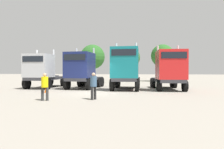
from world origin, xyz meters
TOP-DOWN VIEW (x-y plane):
  - ground at (0.00, 0.00)m, footprint 200.00×200.00m
  - semi_truck_silver at (-6.35, 3.50)m, footprint 2.55×6.32m
  - semi_truck_navy at (-2.11, 3.40)m, footprint 2.90×5.87m
  - semi_truck_teal at (2.34, 2.72)m, footprint 2.57×5.93m
  - semi_truck_red at (6.36, 3.20)m, footprint 3.03×6.21m
  - visitor_in_hivis at (-1.84, -4.63)m, footprint 0.47×0.47m
  - visitor_with_camera at (0.94, -3.75)m, footprint 0.54×0.54m
  - traffic_cone_near at (-3.96, -0.37)m, footprint 0.36×0.36m
  - oak_far_left at (-4.99, 18.54)m, footprint 4.36×4.36m
  - oak_far_centre at (1.45, 21.75)m, footprint 3.81×3.81m
  - oak_far_right at (7.24, 19.55)m, footprint 3.92×3.92m

SIDE VIEW (x-z plane):
  - ground at x=0.00m, z-range 0.00..0.00m
  - traffic_cone_near at x=-3.96m, z-range 0.00..0.56m
  - visitor_in_hivis at x=-1.84m, z-range 0.13..1.79m
  - visitor_with_camera at x=0.94m, z-range 0.13..1.81m
  - semi_truck_silver at x=-6.35m, z-range -0.23..3.83m
  - semi_truck_red at x=6.36m, z-range -0.23..4.01m
  - semi_truck_navy at x=-2.11m, z-range -0.18..4.00m
  - semi_truck_teal at x=2.34m, z-range -0.23..4.26m
  - oak_far_left at x=-4.99m, z-range 1.07..7.59m
  - oak_far_centre at x=1.45m, z-range 1.21..7.49m
  - oak_far_right at x=7.24m, z-range 1.24..7.67m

